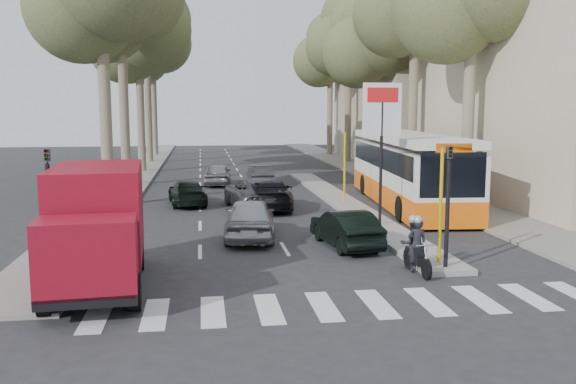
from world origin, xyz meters
name	(u,v)px	position (x,y,z in m)	size (l,w,h in m)	color
ground	(323,263)	(0.00, 0.00, 0.00)	(120.00, 120.00, 0.00)	#28282B
sidewalk_right	(371,172)	(8.60, 25.00, 0.06)	(3.20, 70.00, 0.12)	gray
median_left	(141,171)	(-8.00, 28.00, 0.06)	(2.40, 64.00, 0.12)	gray
traffic_island	(344,203)	(3.25, 11.00, 0.08)	(1.50, 26.00, 0.16)	gray
building_near	(576,22)	(15.50, 12.00, 9.00)	(11.00, 18.00, 18.00)	beige
building_far	(422,69)	(15.50, 34.00, 8.00)	(11.00, 20.00, 16.00)	#B7A88E
billboard	(382,133)	(3.25, 5.00, 3.70)	(1.50, 12.10, 5.60)	yellow
traffic_light_island	(448,186)	(3.25, -1.50, 2.49)	(0.16, 0.41, 3.60)	black
traffic_light_left	(49,191)	(-7.60, -1.00, 2.49)	(0.16, 0.41, 3.60)	black
tree_l_c	(140,32)	(-7.77, 28.11, 10.04)	(7.40, 7.20, 13.71)	#6B604C
tree_l_d	(147,23)	(-7.87, 36.11, 11.76)	(7.40, 7.20, 15.66)	#6B604C
tree_l_e	(154,45)	(-7.97, 44.11, 10.73)	(7.40, 7.20, 14.49)	#6B604C
tree_r_c	(375,38)	(9.03, 26.11, 9.69)	(7.40, 7.20, 13.32)	#6B604C
tree_r_d	(350,32)	(9.13, 34.11, 11.07)	(7.40, 7.20, 14.88)	#6B604C
tree_r_e	(331,49)	(9.23, 42.11, 10.38)	(7.40, 7.20, 14.10)	#6B604C
silver_hatchback	(250,218)	(-1.91, 3.79, 0.74)	(1.75, 4.35, 1.48)	#9FA3A7
dark_hatchback	(346,228)	(1.18, 2.05, 0.63)	(1.33, 3.82, 1.26)	black
queue_car_a	(256,193)	(-1.10, 10.34, 0.72)	(2.40, 5.21, 1.45)	#44464B
queue_car_b	(270,194)	(-0.50, 10.14, 0.70)	(1.97, 4.84, 1.41)	black
queue_car_c	(217,174)	(-2.66, 19.51, 0.67)	(1.57, 3.91, 1.33)	gray
queue_car_d	(260,175)	(-0.10, 18.80, 0.63)	(1.33, 3.83, 1.26)	#43454A
queue_car_e	(187,193)	(-4.30, 11.99, 0.59)	(1.65, 4.06, 1.18)	black
red_truck	(97,225)	(-6.31, -1.58, 1.65)	(2.62, 6.00, 3.12)	black
city_bus	(408,168)	(6.20, 10.36, 1.82)	(3.88, 13.32, 3.46)	orange
motorcycle	(415,245)	(2.39, -1.29, 0.76)	(0.71, 1.96, 1.66)	black
pedestrian_near	(469,181)	(9.69, 11.17, 1.05)	(1.09, 0.53, 1.85)	#473753
pedestrian_far	(474,191)	(8.27, 7.53, 1.05)	(1.20, 0.53, 1.86)	#706254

